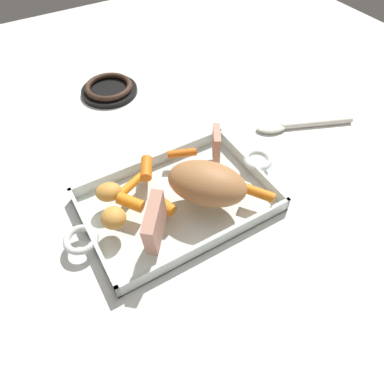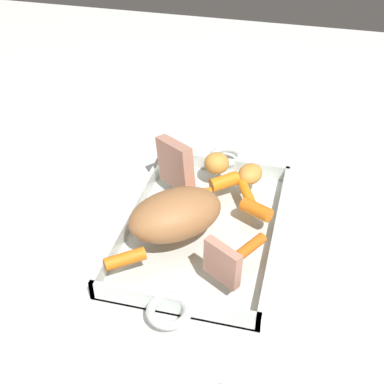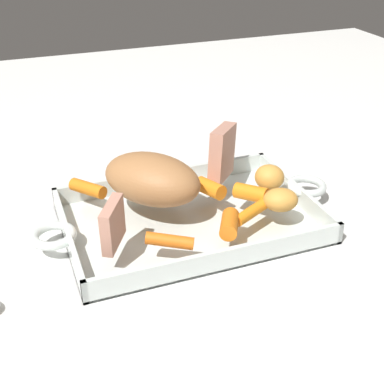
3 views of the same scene
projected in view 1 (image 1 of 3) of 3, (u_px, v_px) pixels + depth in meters
name	position (u px, v px, depth m)	size (l,w,h in m)	color
ground_plane	(178.00, 205.00, 0.71)	(2.07, 2.07, 0.00)	silver
roasting_dish	(178.00, 202.00, 0.71)	(0.46, 0.25, 0.03)	silver
pork_roast	(207.00, 183.00, 0.66)	(0.15, 0.10, 0.07)	#A87042
roast_slice_thin	(216.00, 143.00, 0.74)	(0.01, 0.06, 0.06)	tan
roast_slice_outer	(155.00, 223.00, 0.59)	(0.02, 0.08, 0.08)	tan
baby_carrot_southeast	(131.00, 185.00, 0.69)	(0.02, 0.02, 0.06)	orange
baby_carrot_long	(146.00, 168.00, 0.72)	(0.02, 0.02, 0.05)	orange
baby_carrot_northwest	(163.00, 204.00, 0.66)	(0.02, 0.02, 0.05)	orange
baby_carrot_southwest	(259.00, 193.00, 0.68)	(0.02, 0.02, 0.06)	orange
baby_carrot_short	(182.00, 153.00, 0.75)	(0.02, 0.02, 0.06)	orange
baby_carrot_center_right	(131.00, 202.00, 0.66)	(0.02, 0.02, 0.05)	orange
potato_golden_large	(109.00, 192.00, 0.67)	(0.05, 0.04, 0.03)	gold
potato_corner	(114.00, 218.00, 0.63)	(0.05, 0.05, 0.04)	gold
stove_burner_rear	(109.00, 89.00, 0.96)	(0.15, 0.15, 0.03)	black
serving_spoon	(294.00, 125.00, 0.86)	(0.24, 0.12, 0.02)	white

